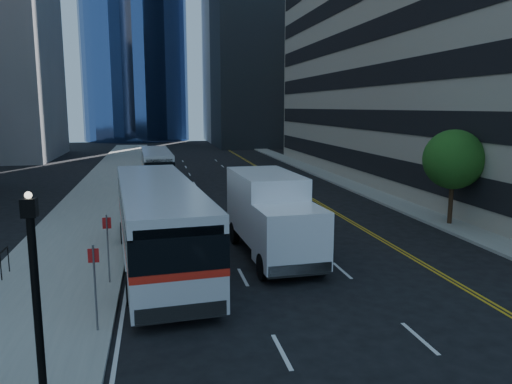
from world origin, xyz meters
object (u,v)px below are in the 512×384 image
Objects in this scene: lamp_post at (36,298)px; bus_front at (158,221)px; street_tree at (454,160)px; box_truck at (272,214)px; bus_rear at (156,165)px.

bus_front is at bearing 76.73° from lamp_post.
street_tree reaches higher than lamp_post.
lamp_post is 12.76m from box_truck.
street_tree is 0.48× the size of bus_rear.
bus_front is 23.43m from bus_rear.
street_tree reaches higher than box_truck.
lamp_post is at bearing -108.24° from bus_front.
box_truck is at bearing 55.57° from lamp_post.
bus_rear is at bearing 98.91° from box_truck.
street_tree is at bearing 8.79° from bus_front.
street_tree is 1.12× the size of lamp_post.
lamp_post is (-18.00, -14.00, -0.92)m from street_tree.
bus_rear is (2.40, 33.60, -1.23)m from lamp_post.
box_truck is (4.80, -23.10, 0.37)m from bus_rear.
bus_rear is 1.42× the size of box_truck.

